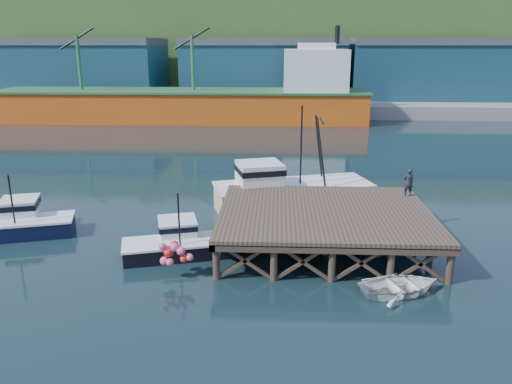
# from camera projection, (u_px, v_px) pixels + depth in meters

# --- Properties ---
(ground) EXTENTS (300.00, 300.00, 0.00)m
(ground) POSITION_uv_depth(u_px,v_px,m) (230.00, 243.00, 29.40)
(ground) COLOR black
(ground) RESTS_ON ground
(wharf) EXTENTS (12.00, 10.00, 2.62)m
(wharf) POSITION_uv_depth(u_px,v_px,m) (325.00, 214.00, 28.43)
(wharf) COLOR brown
(wharf) RESTS_ON ground
(far_quay) EXTENTS (160.00, 40.00, 2.00)m
(far_quay) POSITION_uv_depth(u_px,v_px,m) (265.00, 99.00, 96.13)
(far_quay) COLOR gray
(far_quay) RESTS_ON ground
(warehouse_left) EXTENTS (32.00, 16.00, 9.00)m
(warehouse_left) POSITION_uv_depth(u_px,v_px,m) (73.00, 71.00, 91.31)
(warehouse_left) COLOR #184151
(warehouse_left) RESTS_ON far_quay
(warehouse_mid) EXTENTS (28.00, 16.00, 9.00)m
(warehouse_mid) POSITION_uv_depth(u_px,v_px,m) (264.00, 71.00, 89.77)
(warehouse_mid) COLOR #184151
(warehouse_mid) RESTS_ON far_quay
(warehouse_right) EXTENTS (30.00, 16.00, 9.00)m
(warehouse_right) POSITION_uv_depth(u_px,v_px,m) (433.00, 72.00, 88.45)
(warehouse_right) COLOR #184151
(warehouse_right) RESTS_ON far_quay
(cargo_ship) EXTENTS (55.50, 10.00, 13.75)m
(cargo_ship) POSITION_uv_depth(u_px,v_px,m) (204.00, 99.00, 74.78)
(cargo_ship) COLOR #D75614
(cargo_ship) RESTS_ON ground
(hillside) EXTENTS (220.00, 50.00, 22.00)m
(hillside) POSITION_uv_depth(u_px,v_px,m) (268.00, 45.00, 121.99)
(hillside) COLOR #2D511E
(hillside) RESTS_ON ground
(boat_navy) EXTENTS (6.83, 4.46, 4.03)m
(boat_navy) POSITION_uv_depth(u_px,v_px,m) (19.00, 222.00, 30.45)
(boat_navy) COLOR black
(boat_navy) RESTS_ON ground
(boat_black) EXTENTS (6.53, 5.41, 3.80)m
(boat_black) POSITION_uv_depth(u_px,v_px,m) (179.00, 242.00, 27.67)
(boat_black) COLOR black
(boat_black) RESTS_ON ground
(trawler) EXTENTS (11.56, 6.80, 7.30)m
(trawler) POSITION_uv_depth(u_px,v_px,m) (290.00, 188.00, 35.04)
(trawler) COLOR beige
(trawler) RESTS_ON ground
(dinghy) EXTENTS (4.48, 3.73, 0.80)m
(dinghy) POSITION_uv_depth(u_px,v_px,m) (400.00, 285.00, 23.36)
(dinghy) COLOR white
(dinghy) RESTS_ON ground
(dockworker) EXTENTS (0.66, 0.46, 1.75)m
(dockworker) POSITION_uv_depth(u_px,v_px,m) (408.00, 182.00, 30.98)
(dockworker) COLOR black
(dockworker) RESTS_ON wharf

